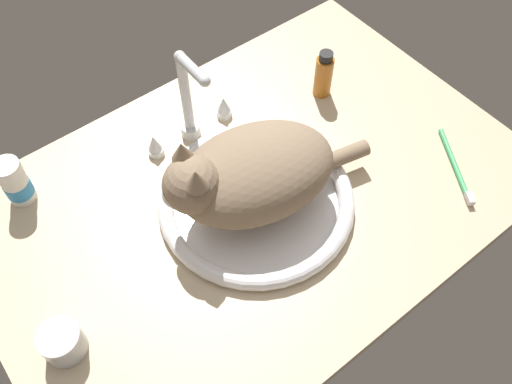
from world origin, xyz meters
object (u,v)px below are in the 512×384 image
at_px(pill_bottle, 15,183).
at_px(toothbrush, 456,168).
at_px(faucet, 189,108).
at_px(amber_bottle, 324,75).
at_px(sink_basin, 256,200).
at_px(metal_jar, 62,342).
at_px(cat, 246,175).

xyz_separation_m(pill_bottle, toothbrush, (0.71, -0.46, -0.04)).
distance_m(faucet, amber_bottle, 0.30).
xyz_separation_m(sink_basin, amber_bottle, (0.29, 0.14, 0.04)).
xyz_separation_m(sink_basin, faucet, (0.00, 0.21, 0.07)).
relative_size(metal_jar, amber_bottle, 0.62).
xyz_separation_m(faucet, amber_bottle, (0.29, -0.07, -0.03)).
distance_m(sink_basin, faucet, 0.23).
xyz_separation_m(faucet, pill_bottle, (-0.34, 0.07, -0.04)).
distance_m(faucet, pill_bottle, 0.35).
bearing_deg(metal_jar, pill_bottle, 77.78).
height_order(sink_basin, faucet, faucet).
distance_m(cat, toothbrush, 0.43).
bearing_deg(cat, pill_bottle, 139.17).
relative_size(pill_bottle, amber_bottle, 0.91).
xyz_separation_m(sink_basin, pill_bottle, (-0.34, 0.28, 0.03)).
bearing_deg(toothbrush, metal_jar, 169.46).
xyz_separation_m(cat, pill_bottle, (-0.32, 0.28, -0.06)).
bearing_deg(faucet, cat, -95.01).
distance_m(pill_bottle, amber_bottle, 0.65).
bearing_deg(pill_bottle, sink_basin, -39.68).
bearing_deg(pill_bottle, toothbrush, -33.22).
relative_size(faucet, pill_bottle, 2.16).
relative_size(amber_bottle, toothbrush, 0.67).
relative_size(cat, toothbrush, 2.42).
height_order(sink_basin, metal_jar, metal_jar).
height_order(cat, metal_jar, cat).
height_order(sink_basin, pill_bottle, pill_bottle).
distance_m(pill_bottle, toothbrush, 0.85).
distance_m(cat, pill_bottle, 0.43).
xyz_separation_m(faucet, toothbrush, (0.36, -0.39, -0.08)).
distance_m(amber_bottle, toothbrush, 0.33).
bearing_deg(amber_bottle, cat, -155.81).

